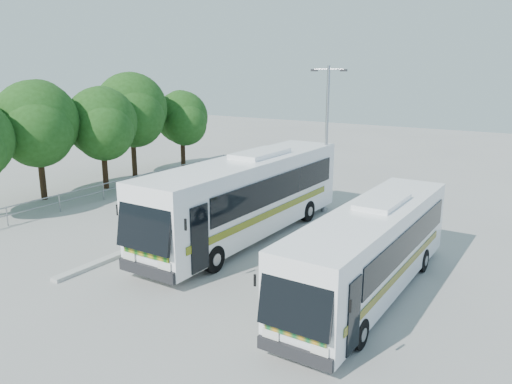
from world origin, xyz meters
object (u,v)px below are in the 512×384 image
Objects in this scene: tree_far_d at (132,109)px; tree_far_e at (182,117)px; tree_far_b at (37,122)px; coach_main at (247,195)px; coach_adjacent at (371,249)px; tree_far_c at (102,122)px; lamppost at (327,133)px.

tree_far_e is at bearing 81.37° from tree_far_d.
tree_far_b is 12.13m from tree_far_e.
tree_far_b is at bearing -87.77° from tree_far_d.
tree_far_d is at bearing 154.69° from coach_main.
coach_main is 7.40m from coach_adjacent.
tree_far_d is at bearing 107.83° from tree_far_c.
tree_far_e reaches higher than coach_adjacent.
tree_far_c is 0.88× the size of tree_far_d.
tree_far_c is 8.22m from tree_far_e.
tree_far_c is at bearing -86.46° from tree_far_e.
tree_far_d reaches higher than tree_far_b.
tree_far_b is 1.07× the size of tree_far_c.
coach_main is at bearing -25.55° from tree_far_d.
tree_far_c is 14.38m from lamppost.
coach_adjacent is (19.78, -5.84, -2.61)m from tree_far_c.
lamppost is at bearing 78.53° from coach_main.
tree_far_b reaches higher than coach_main.
coach_main is at bearing -110.25° from lamppost.
coach_main is at bearing -13.27° from tree_far_c.
tree_far_b is 16.41m from lamppost.
coach_main is (14.12, -6.75, -2.83)m from tree_far_d.
coach_adjacent is at bearing -16.44° from tree_far_c.
tree_far_c reaches higher than tree_far_e.
tree_far_e reaches higher than coach_main.
tree_far_c is at bearing -177.71° from lamppost.
tree_far_b is at bearing -91.83° from tree_far_e.
tree_far_e is 0.77× the size of lamppost.
tree_far_c is 13.48m from coach_main.
tree_far_d is at bearing 155.92° from coach_adjacent.
coach_main is (13.44, -11.25, -1.90)m from tree_far_e.
coach_adjacent is (20.28, -14.04, -2.24)m from tree_far_e.
tree_far_b is at bearing -164.81° from lamppost.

